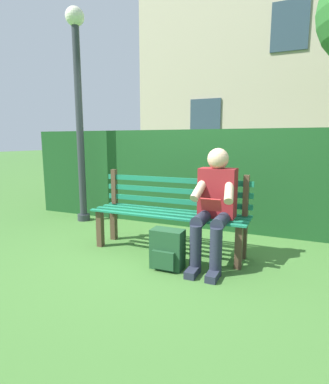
# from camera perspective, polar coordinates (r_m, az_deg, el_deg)

# --- Properties ---
(ground) EXTENTS (60.00, 60.00, 0.00)m
(ground) POSITION_cam_1_polar(r_m,az_deg,el_deg) (3.61, 0.64, -11.10)
(ground) COLOR #3D6B2D
(park_bench) EXTENTS (1.82, 0.46, 0.91)m
(park_bench) POSITION_cam_1_polar(r_m,az_deg,el_deg) (3.53, 1.08, -3.64)
(park_bench) COLOR #4C3828
(park_bench) RESTS_ON ground
(person_seated) EXTENTS (0.44, 0.73, 1.20)m
(person_seated) POSITION_cam_1_polar(r_m,az_deg,el_deg) (3.16, 9.30, -2.09)
(person_seated) COLOR maroon
(person_seated) RESTS_ON ground
(hedge_backdrop) EXTENTS (6.16, 0.70, 1.50)m
(hedge_backdrop) POSITION_cam_1_polar(r_m,az_deg,el_deg) (4.66, 9.67, 2.88)
(hedge_backdrop) COLOR #19471E
(hedge_backdrop) RESTS_ON ground
(building_facade) EXTENTS (8.55, 2.90, 6.64)m
(building_facade) POSITION_cam_1_polar(r_m,az_deg,el_deg) (10.46, 22.27, 20.20)
(building_facade) COLOR #BCAD93
(building_facade) RESTS_ON ground
(backpack) EXTENTS (0.33, 0.25, 0.40)m
(backpack) POSITION_cam_1_polar(r_m,az_deg,el_deg) (3.11, 0.53, -10.68)
(backpack) COLOR #1E4728
(backpack) RESTS_ON ground
(lamp_post) EXTENTS (0.27, 0.27, 3.19)m
(lamp_post) POSITION_cam_1_polar(r_m,az_deg,el_deg) (5.02, -15.79, 16.72)
(lamp_post) COLOR #2D3338
(lamp_post) RESTS_ON ground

